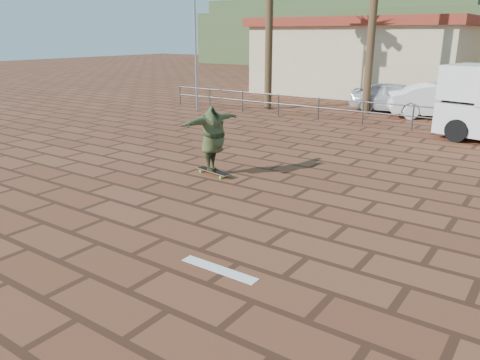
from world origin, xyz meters
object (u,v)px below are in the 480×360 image
at_px(car_silver, 396,97).
at_px(car_white, 442,101).
at_px(skateboarder, 213,139).
at_px(longboard, 213,171).

xyz_separation_m(car_silver, car_white, (2.15, -0.41, 0.03)).
relative_size(car_silver, car_white, 0.93).
height_order(car_silver, car_white, car_white).
bearing_deg(skateboarder, car_white, -9.50).
height_order(longboard, skateboarder, skateboarder).
bearing_deg(car_silver, longboard, 172.83).
relative_size(skateboarder, car_white, 0.47).
relative_size(longboard, skateboarder, 0.56).
xyz_separation_m(longboard, skateboarder, (-0.00, 0.00, 0.89)).
xyz_separation_m(longboard, car_silver, (0.70, 13.11, 0.62)).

